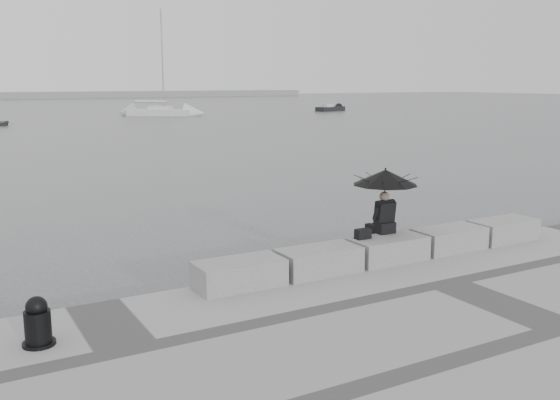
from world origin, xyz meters
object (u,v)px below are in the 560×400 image
seated_person (385,184)px  sailboat_right (160,111)px  small_motorboat (330,109)px  mooring_bollard (38,325)px  dinghy (2,123)px

seated_person → sailboat_right: sailboat_right is taller
seated_person → small_motorboat: size_ratio=0.27×
seated_person → sailboat_right: bearing=77.0°
seated_person → mooring_bollard: bearing=-168.3°
mooring_bollard → seated_person: bearing=10.0°
sailboat_right → small_motorboat: 25.35m
seated_person → small_motorboat: seated_person is taller
mooring_bollard → sailboat_right: (24.09, 65.73, -0.28)m
mooring_bollard → sailboat_right: bearing=69.9°
mooring_bollard → sailboat_right: 70.01m
mooring_bollard → dinghy: size_ratio=0.26×
dinghy → mooring_bollard: bearing=-88.9°
small_motorboat → dinghy: (-44.19, -9.25, -0.08)m
mooring_bollard → sailboat_right: sailboat_right is taller
small_motorboat → dinghy: bearing=174.7°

